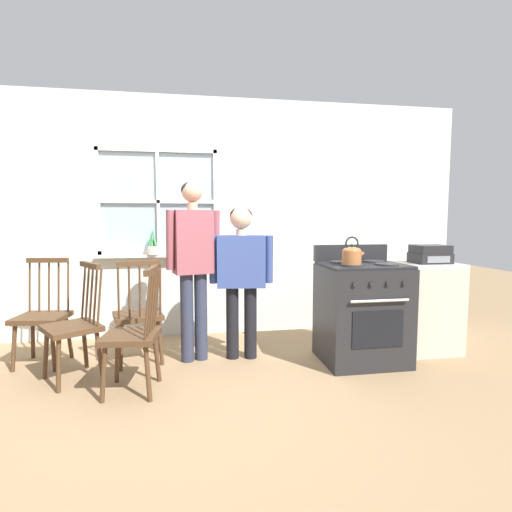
{
  "coord_description": "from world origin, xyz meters",
  "views": [
    {
      "loc": [
        -0.07,
        -3.23,
        1.34
      ],
      "look_at": [
        0.55,
        0.36,
        1.0
      ],
      "focal_mm": 28.0,
      "sensor_mm": 36.0,
      "label": 1
    }
  ],
  "objects": [
    {
      "name": "ground_plane",
      "position": [
        0.0,
        0.0,
        0.0
      ],
      "size": [
        16.0,
        16.0,
        0.0
      ],
      "primitive_type": "plane",
      "color": "#937551"
    },
    {
      "name": "wall_back",
      "position": [
        0.02,
        1.4,
        1.34
      ],
      "size": [
        6.4,
        0.16,
        2.7
      ],
      "color": "silver",
      "rests_on": "ground_plane"
    },
    {
      "name": "chair_by_window",
      "position": [
        -1.0,
        0.22,
        0.44
      ],
      "size": [
        0.56,
        0.57,
        0.97
      ],
      "rotation": [
        0.0,
        0.0,
        -1.0
      ],
      "color": "#4C331E",
      "rests_on": "ground_plane"
    },
    {
      "name": "chair_near_wall",
      "position": [
        -0.53,
        0.53,
        0.44
      ],
      "size": [
        0.51,
        0.49,
        0.97
      ],
      "rotation": [
        0.0,
        0.0,
        -2.89
      ],
      "color": "#4C331E",
      "rests_on": "ground_plane"
    },
    {
      "name": "chair_center_cluster",
      "position": [
        -0.48,
        -0.11,
        0.44
      ],
      "size": [
        0.45,
        0.46,
        0.97
      ],
      "rotation": [
        0.0,
        0.0,
        -1.69
      ],
      "color": "#4C331E",
      "rests_on": "ground_plane"
    },
    {
      "name": "chair_near_stove",
      "position": [
        -1.39,
        0.65,
        0.44
      ],
      "size": [
        0.47,
        0.46,
        0.97
      ],
      "rotation": [
        0.0,
        0.0,
        -0.14
      ],
      "color": "#4C331E",
      "rests_on": "ground_plane"
    },
    {
      "name": "person_elderly_left",
      "position": [
        -0.01,
        0.51,
        1.0
      ],
      "size": [
        0.51,
        0.29,
        1.68
      ],
      "rotation": [
        0.0,
        0.0,
        0.25
      ],
      "color": "#2D3347",
      "rests_on": "ground_plane"
    },
    {
      "name": "person_teen_center",
      "position": [
        0.43,
        0.49,
        0.89
      ],
      "size": [
        0.61,
        0.26,
        1.45
      ],
      "rotation": [
        0.0,
        0.0,
        -0.12
      ],
      "color": "black",
      "rests_on": "ground_plane"
    },
    {
      "name": "stove",
      "position": [
        1.53,
        0.22,
        0.47
      ],
      "size": [
        0.75,
        0.68,
        1.08
      ],
      "color": "#232326",
      "rests_on": "ground_plane"
    },
    {
      "name": "kettle",
      "position": [
        1.37,
        0.08,
        1.02
      ],
      "size": [
        0.21,
        0.17,
        0.25
      ],
      "color": "#A86638",
      "rests_on": "stove"
    },
    {
      "name": "potted_plant",
      "position": [
        -0.45,
        1.31,
        1.04
      ],
      "size": [
        0.14,
        0.14,
        0.3
      ],
      "color": "beige",
      "rests_on": "wall_back"
    },
    {
      "name": "side_counter",
      "position": [
        2.32,
        0.39,
        0.45
      ],
      "size": [
        0.55,
        0.5,
        0.9
      ],
      "color": "beige",
      "rests_on": "ground_plane"
    },
    {
      "name": "stereo",
      "position": [
        2.32,
        0.37,
        0.99
      ],
      "size": [
        0.34,
        0.29,
        0.18
      ],
      "color": "#232326",
      "rests_on": "side_counter"
    }
  ]
}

